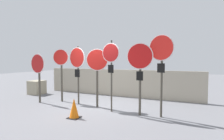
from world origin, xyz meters
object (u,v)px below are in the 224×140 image
Objects in this scene: stop_sign_6 at (161,58)px; traffic_cone_0 at (74,108)px; stop_sign_1 at (61,65)px; storage_crate at (37,87)px; stop_sign_4 at (111,60)px; stop_sign_3 at (97,67)px; stop_sign_5 at (140,64)px; stop_sign_0 at (38,69)px; stop_sign_2 at (77,63)px.

stop_sign_6 is 3.26m from traffic_cone_0.
stop_sign_1 is 3.67× the size of traffic_cone_0.
stop_sign_4 is at bearing -15.42° from storage_crate.
stop_sign_1 is at bearing 174.53° from stop_sign_4.
stop_sign_5 is at bearing -43.46° from stop_sign_3.
stop_sign_3 is (1.95, -0.21, -0.04)m from stop_sign_1.
stop_sign_4 reaches higher than stop_sign_0.
traffic_cone_0 is at bearing -152.85° from stop_sign_5.
stop_sign_4 reaches higher than stop_sign_3.
storage_crate is (-3.34, 0.92, -1.38)m from stop_sign_2.
stop_sign_1 is 0.97× the size of stop_sign_5.
stop_sign_6 reaches higher than storage_crate.
stop_sign_0 reaches higher than traffic_cone_0.
stop_sign_2 is 3.55m from stop_sign_6.
stop_sign_2 is 3.82× the size of traffic_cone_0.
stop_sign_2 is at bearing 139.43° from stop_sign_3.
traffic_cone_0 is at bearing -121.20° from stop_sign_4.
storage_crate is at bearing -175.44° from stop_sign_6.
stop_sign_4 is at bearing -57.57° from stop_sign_3.
stop_sign_2 is at bearing 23.91° from stop_sign_0.
stop_sign_4 reaches higher than stop_sign_5.
stop_sign_4 is 4.00× the size of traffic_cone_0.
stop_sign_6 is (5.19, 0.12, 0.46)m from stop_sign_0.
traffic_cone_0 is at bearing -47.16° from stop_sign_2.
stop_sign_4 is 2.07m from traffic_cone_0.
stop_sign_6 is (1.74, 0.09, 0.08)m from stop_sign_4.
stop_sign_3 is 3.59× the size of traffic_cone_0.
stop_sign_0 is 2.74m from stop_sign_3.
stop_sign_4 reaches higher than stop_sign_2.
stop_sign_4 is at bearing -161.69° from stop_sign_6.
stop_sign_2 is 1.05m from stop_sign_3.
stop_sign_3 reaches higher than traffic_cone_0.
stop_sign_3 reaches higher than stop_sign_0.
stop_sign_1 is 2.82m from traffic_cone_0.
stop_sign_2 is 3.32× the size of storage_crate.
stop_sign_4 is at bearing -27.47° from stop_sign_1.
stop_sign_5 is at bearing 6.98° from stop_sign_0.
stop_sign_2 is 2.88m from stop_sign_5.
stop_sign_6 is at bearing -21.86° from stop_sign_1.
stop_sign_0 is 5.22m from stop_sign_6.
stop_sign_6 is at bearing -10.95° from storage_crate.
stop_sign_3 reaches higher than storage_crate.
stop_sign_5 is (4.51, 0.03, 0.24)m from stop_sign_0.
stop_sign_3 is 0.90× the size of stop_sign_4.
stop_sign_4 is (1.78, -0.49, 0.12)m from stop_sign_2.
stop_sign_5 is at bearing 29.86° from traffic_cone_0.
storage_crate is at bearing 176.29° from stop_sign_2.
stop_sign_1 is 0.96× the size of stop_sign_2.
stop_sign_2 reaches higher than stop_sign_0.
stop_sign_0 is at bearing 158.25° from traffic_cone_0.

